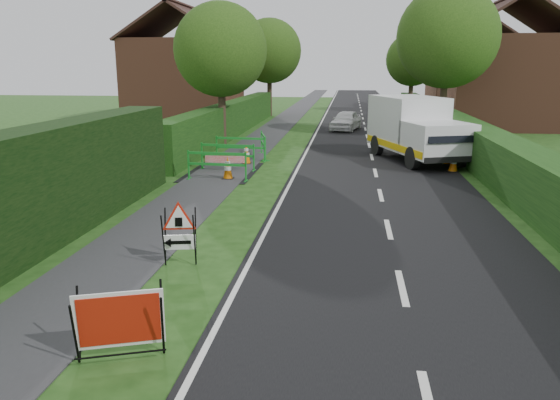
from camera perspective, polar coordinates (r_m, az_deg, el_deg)
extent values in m
plane|color=#1C4212|center=(8.99, -3.16, -10.91)|extent=(120.00, 120.00, 0.00)
cube|color=black|center=(43.20, 8.58, 8.72)|extent=(6.00, 90.00, 0.02)
cube|color=#2D2D30|center=(43.42, 1.22, 8.90)|extent=(2.00, 90.00, 0.02)
cube|color=#14380F|center=(30.95, -5.03, 6.83)|extent=(1.00, 24.00, 1.80)
cube|color=#14380F|center=(24.82, 18.77, 4.41)|extent=(1.20, 50.00, 1.50)
cube|color=brown|center=(39.74, -9.87, 12.21)|extent=(7.00, 7.00, 5.50)
cube|color=#331E19|center=(40.36, -12.60, 17.57)|extent=(4.00, 7.40, 2.58)
cube|color=#331E19|center=(39.35, -7.55, 17.88)|extent=(4.00, 7.40, 2.58)
cube|color=#331E19|center=(39.92, -10.18, 19.30)|extent=(0.25, 7.40, 0.18)
cube|color=brown|center=(37.27, 22.41, 11.29)|extent=(7.00, 7.00, 5.50)
cube|color=#331E19|center=(36.95, 20.23, 17.45)|extent=(4.00, 7.40, 2.58)
cube|color=#331E19|center=(37.84, 25.63, 16.86)|extent=(4.00, 7.40, 2.58)
cube|color=brown|center=(51.12, 19.47, 11.96)|extent=(7.00, 7.00, 5.50)
cube|color=#331E19|center=(50.86, 17.83, 16.42)|extent=(4.00, 7.40, 2.58)
cube|color=#331E19|center=(51.58, 21.80, 16.07)|extent=(4.00, 7.40, 2.58)
cube|color=#331E19|center=(51.26, 19.94, 17.47)|extent=(0.25, 7.40, 0.18)
cylinder|color=#2D2116|center=(26.84, -6.05, 8.55)|extent=(0.36, 0.36, 2.62)
sphere|color=#1F4211|center=(26.74, -6.23, 15.36)|extent=(4.40, 4.40, 4.40)
cylinder|color=#2D2116|center=(30.50, 16.62, 9.02)|extent=(0.36, 0.36, 2.97)
sphere|color=#1F4211|center=(30.45, 17.11, 15.96)|extent=(5.20, 5.20, 5.20)
cylinder|color=#2D2116|center=(42.53, -1.09, 10.68)|extent=(0.36, 0.36, 2.80)
sphere|color=#1F4211|center=(42.48, -1.12, 15.32)|extent=(4.80, 4.80, 4.80)
cylinder|color=#2D2116|center=(46.35, 13.46, 10.36)|extent=(0.36, 0.36, 2.45)
sphere|color=#1F4211|center=(46.28, 13.68, 14.07)|extent=(4.20, 4.20, 4.20)
cylinder|color=black|center=(7.48, -20.67, -13.06)|extent=(0.14, 0.32, 0.93)
cylinder|color=black|center=(7.79, -20.32, -11.93)|extent=(0.14, 0.32, 0.93)
cylinder|color=black|center=(7.39, -12.18, -12.78)|extent=(0.14, 0.32, 0.93)
cylinder|color=black|center=(7.70, -12.21, -11.64)|extent=(0.14, 0.32, 0.93)
cylinder|color=black|center=(7.55, -16.28, -15.23)|extent=(1.08, 0.41, 0.03)
cube|color=white|center=(7.52, -16.42, -11.89)|extent=(1.12, 0.51, 0.81)
cube|color=#AF1C0C|center=(7.51, -16.43, -11.95)|extent=(1.01, 0.46, 0.71)
cylinder|color=black|center=(10.52, -12.09, -4.19)|extent=(0.09, 0.33, 1.08)
cylinder|color=black|center=(10.78, -11.90, -3.75)|extent=(0.09, 0.33, 1.08)
cylinder|color=black|center=(10.45, -8.92, -4.16)|extent=(0.09, 0.33, 1.08)
cylinder|color=black|center=(10.71, -8.81, -3.71)|extent=(0.09, 0.33, 1.08)
cube|color=white|center=(10.62, -10.43, -4.36)|extent=(0.59, 0.14, 0.29)
cube|color=black|center=(10.60, -10.44, -4.38)|extent=(0.42, 0.10, 0.07)
cone|color=black|center=(10.63, -11.69, -4.39)|extent=(0.17, 0.20, 0.17)
cube|color=black|center=(10.48, -10.54, -2.28)|extent=(0.13, 0.04, 0.17)
cube|color=silver|center=(23.51, 13.16, 7.96)|extent=(3.18, 3.98, 2.08)
cube|color=silver|center=(21.22, 16.10, 6.08)|extent=(2.77, 2.82, 1.27)
cube|color=black|center=(20.25, 17.59, 6.52)|extent=(1.87, 0.86, 0.58)
cube|color=yellow|center=(22.25, 11.59, 5.59)|extent=(1.78, 5.03, 0.26)
cube|color=yellow|center=(23.20, 16.54, 5.63)|extent=(1.78, 5.03, 0.26)
cube|color=black|center=(20.38, 17.39, 4.07)|extent=(2.03, 0.82, 0.22)
cylinder|color=black|center=(20.83, 13.70, 4.27)|extent=(0.53, 0.90, 0.86)
cylinder|color=black|center=(21.74, 18.32, 4.35)|extent=(0.53, 0.90, 0.86)
cylinder|color=black|center=(23.96, 10.12, 5.66)|extent=(0.53, 0.90, 0.86)
cylinder|color=black|center=(24.75, 14.30, 5.70)|extent=(0.53, 0.90, 0.86)
cube|color=black|center=(20.84, 17.60, 2.87)|extent=(0.38, 0.38, 0.04)
cone|color=orange|center=(20.77, 17.68, 3.94)|extent=(0.32, 0.32, 0.75)
cylinder|color=white|center=(20.78, 17.67, 3.84)|extent=(0.25, 0.25, 0.14)
cylinder|color=white|center=(20.75, 17.71, 4.35)|extent=(0.17, 0.17, 0.10)
cube|color=black|center=(22.37, 17.09, 3.62)|extent=(0.38, 0.38, 0.04)
cone|color=orange|center=(22.30, 17.16, 4.62)|extent=(0.32, 0.32, 0.75)
cylinder|color=white|center=(22.31, 17.15, 4.52)|extent=(0.25, 0.25, 0.14)
cylinder|color=white|center=(22.28, 17.18, 5.00)|extent=(0.17, 0.17, 0.10)
cube|color=black|center=(24.58, 14.41, 4.67)|extent=(0.38, 0.38, 0.04)
cone|color=orange|center=(24.52, 14.46, 5.58)|extent=(0.32, 0.32, 0.75)
cylinder|color=white|center=(24.53, 14.46, 5.50)|extent=(0.25, 0.25, 0.14)
cylinder|color=white|center=(24.50, 14.48, 5.93)|extent=(0.17, 0.17, 0.10)
cube|color=black|center=(18.70, -5.45, 2.26)|extent=(0.38, 0.38, 0.04)
cone|color=orange|center=(18.62, -5.48, 3.45)|extent=(0.32, 0.32, 0.75)
cylinder|color=white|center=(18.63, -5.48, 3.33)|extent=(0.25, 0.25, 0.14)
cylinder|color=white|center=(18.59, -5.49, 3.90)|extent=(0.17, 0.17, 0.10)
cube|color=black|center=(21.56, -3.53, 3.84)|extent=(0.38, 0.38, 0.04)
cone|color=orange|center=(21.49, -3.54, 4.88)|extent=(0.32, 0.32, 0.75)
cylinder|color=white|center=(21.50, -3.54, 4.78)|extent=(0.25, 0.25, 0.14)
cylinder|color=white|center=(21.47, -3.55, 5.28)|extent=(0.17, 0.17, 0.10)
cube|color=#188626|center=(18.73, -9.53, 3.65)|extent=(0.05, 0.05, 1.00)
cube|color=#188626|center=(18.13, -3.59, 3.47)|extent=(0.05, 0.05, 1.00)
cube|color=#188626|center=(18.33, -6.65, 4.86)|extent=(2.00, 0.19, 0.08)
cube|color=#188626|center=(18.40, -6.62, 3.72)|extent=(2.00, 0.19, 0.08)
cube|color=#188626|center=(18.82, -9.47, 2.21)|extent=(0.08, 0.35, 0.04)
cube|color=#188626|center=(18.22, -3.57, 1.99)|extent=(0.08, 0.35, 0.04)
cube|color=#188626|center=(20.56, -8.16, 4.60)|extent=(0.05, 0.05, 1.00)
cube|color=#188626|center=(19.95, -2.76, 4.44)|extent=(0.05, 0.05, 1.00)
cube|color=#188626|center=(20.17, -5.53, 5.70)|extent=(2.00, 0.24, 0.08)
cube|color=#188626|center=(20.23, -5.51, 4.66)|extent=(2.00, 0.24, 0.08)
cube|color=#188626|center=(20.65, -8.11, 3.28)|extent=(0.09, 0.35, 0.04)
cube|color=#188626|center=(20.03, -2.75, 3.08)|extent=(0.09, 0.35, 0.04)
cube|color=#188626|center=(22.45, -6.63, 5.42)|extent=(0.05, 0.05, 1.00)
cube|color=#188626|center=(21.93, -1.63, 5.30)|extent=(0.05, 0.05, 1.00)
cube|color=#188626|center=(22.11, -4.18, 6.44)|extent=(2.00, 0.19, 0.08)
cube|color=#188626|center=(22.16, -4.16, 5.50)|extent=(2.00, 0.19, 0.08)
cube|color=#188626|center=(22.53, -6.60, 4.21)|extent=(0.08, 0.35, 0.04)
cube|color=#188626|center=(22.00, -1.62, 4.07)|extent=(0.08, 0.35, 0.04)
cube|color=#188626|center=(22.08, -1.55, 5.37)|extent=(0.06, 0.06, 1.00)
cube|color=#188626|center=(24.06, -1.95, 6.06)|extent=(0.06, 0.06, 1.00)
cube|color=#188626|center=(23.01, -1.77, 6.77)|extent=(0.52, 1.96, 0.08)
cube|color=#188626|center=(23.06, -1.76, 5.85)|extent=(0.52, 1.96, 0.08)
cube|color=#188626|center=(22.16, -1.54, 4.14)|extent=(0.35, 0.14, 0.04)
cube|color=#188626|center=(24.13, -1.94, 4.94)|extent=(0.35, 0.14, 0.04)
cube|color=red|center=(20.07, -5.68, 2.99)|extent=(1.50, 0.08, 0.25)
imported|color=white|center=(33.09, 6.91, 8.25)|extent=(2.10, 3.65, 1.17)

